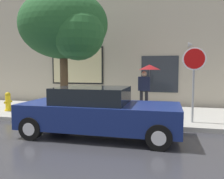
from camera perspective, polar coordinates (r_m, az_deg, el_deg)
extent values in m
plane|color=#333338|center=(7.13, -11.08, -10.73)|extent=(60.00, 60.00, 0.00)
cube|color=#A3A099|center=(9.85, -3.76, -5.83)|extent=(20.00, 4.00, 0.15)
cube|color=#B2A893|center=(12.18, -0.26, 12.44)|extent=(20.00, 0.40, 7.00)
cube|color=black|center=(12.43, -8.71, 5.95)|extent=(2.90, 0.06, 1.99)
cube|color=beige|center=(12.40, -8.76, 5.96)|extent=(2.74, 0.03, 1.83)
cube|color=#262B33|center=(11.52, 11.84, 3.79)|extent=(1.80, 0.04, 1.80)
cone|color=#99999E|center=(11.49, 19.07, 10.61)|extent=(0.22, 0.24, 0.24)
cube|color=navy|center=(6.63, -3.15, -6.45)|extent=(4.53, 1.76, 0.70)
cube|color=black|center=(6.61, -5.06, -1.41)|extent=(2.04, 1.55, 0.46)
cylinder|color=black|center=(7.21, 12.11, -7.95)|extent=(0.64, 0.22, 0.64)
cylinder|color=silver|center=(7.21, 12.11, -7.95)|extent=(0.35, 0.24, 0.35)
cylinder|color=black|center=(5.64, 11.66, -11.61)|extent=(0.64, 0.22, 0.64)
cylinder|color=silver|center=(5.64, 11.66, -11.61)|extent=(0.35, 0.24, 0.35)
cylinder|color=black|center=(8.06, -13.30, -6.61)|extent=(0.64, 0.22, 0.64)
cylinder|color=silver|center=(8.06, -13.30, -6.61)|extent=(0.35, 0.24, 0.35)
cylinder|color=black|center=(6.69, -19.66, -9.16)|extent=(0.64, 0.22, 0.64)
cylinder|color=silver|center=(6.69, -19.66, -9.16)|extent=(0.35, 0.24, 0.35)
cylinder|color=yellow|center=(10.79, -24.62, -3.04)|extent=(0.22, 0.22, 0.70)
sphere|color=gold|center=(10.75, -24.69, -1.21)|extent=(0.23, 0.23, 0.23)
cylinder|color=gold|center=(10.67, -25.16, -2.97)|extent=(0.09, 0.12, 0.09)
cylinder|color=gold|center=(10.91, -24.11, -2.76)|extent=(0.09, 0.12, 0.09)
cylinder|color=yellow|center=(10.84, -24.56, -4.71)|extent=(0.30, 0.30, 0.06)
cylinder|color=black|center=(10.04, 7.35, -2.73)|extent=(0.14, 0.14, 0.86)
cylinder|color=black|center=(10.02, 8.64, -2.76)|extent=(0.14, 0.14, 0.86)
cube|color=#191E38|center=(9.96, 8.04, 1.45)|extent=(0.50, 0.22, 0.61)
sphere|color=tan|center=(9.94, 8.07, 3.87)|extent=(0.23, 0.23, 0.23)
cylinder|color=#4C4C51|center=(9.93, 9.36, 2.86)|extent=(0.02, 0.02, 0.90)
cone|color=maroon|center=(9.92, 9.40, 5.56)|extent=(0.92, 0.92, 0.22)
cylinder|color=#4C3823|center=(9.05, -11.91, 1.69)|extent=(0.31, 0.31, 2.53)
ellipsoid|color=#235628|center=(9.20, -12.16, 15.59)|extent=(3.45, 2.93, 2.58)
sphere|color=#235628|center=(8.43, -8.53, 13.66)|extent=(1.89, 1.89, 1.89)
cylinder|color=gray|center=(8.04, 19.72, 0.90)|extent=(0.07, 0.07, 2.48)
cylinder|color=white|center=(7.99, 19.94, 7.26)|extent=(0.76, 0.02, 0.76)
cylinder|color=red|center=(7.98, 19.96, 7.27)|extent=(0.66, 0.02, 0.66)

